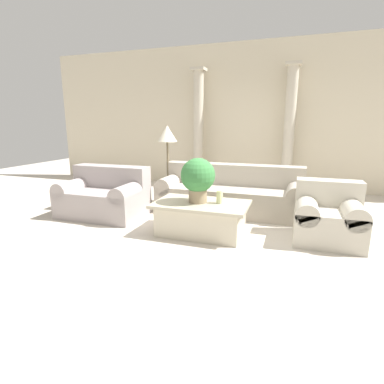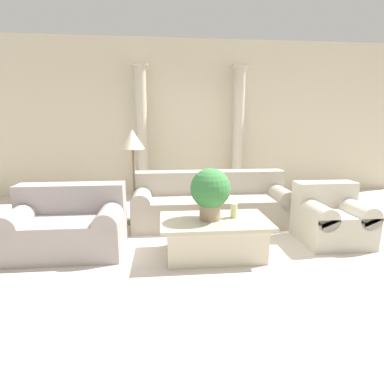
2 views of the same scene
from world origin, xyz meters
name	(u,v)px [view 1 (image 1 of 2)]	position (x,y,z in m)	size (l,w,h in m)	color
ground_plane	(210,226)	(0.00, 0.00, 0.00)	(16.00, 16.00, 0.00)	beige
wall_back	(246,117)	(0.00, 2.98, 1.60)	(10.00, 0.06, 3.20)	beige
sofa_long	(230,193)	(0.11, 0.84, 0.32)	(2.38, 0.84, 0.78)	#ADA393
loveseat	(105,195)	(-1.77, -0.02, 0.32)	(1.31, 0.84, 0.78)	#A59A98
coffee_table	(201,218)	(-0.03, -0.33, 0.22)	(1.25, 0.76, 0.43)	beige
potted_plant	(198,177)	(-0.09, -0.32, 0.77)	(0.46, 0.46, 0.60)	#937F60
pillar_candle	(220,197)	(0.20, -0.28, 0.52)	(0.08, 0.08, 0.17)	beige
floor_lamp	(167,140)	(-1.05, 0.92, 1.19)	(0.35, 0.35, 1.43)	brown
column_left	(198,128)	(-1.03, 2.67, 1.36)	(0.32, 0.32, 2.66)	beige
column_right	(289,129)	(0.96, 2.67, 1.36)	(0.32, 0.32, 2.66)	beige
armchair	(328,216)	(1.56, -0.04, 0.32)	(0.81, 0.76, 0.75)	beige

